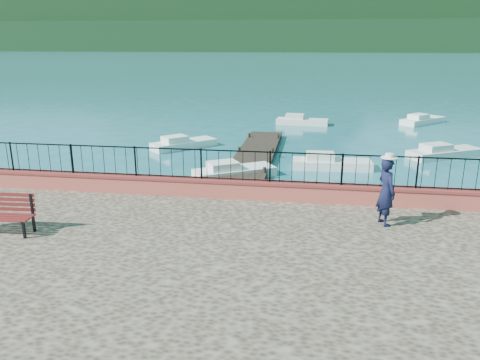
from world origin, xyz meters
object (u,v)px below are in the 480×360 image
(boat_3, at_px, (184,141))
(boat_2, at_px, (445,150))
(boat_1, at_px, (332,161))
(boat_5, at_px, (423,118))
(person, at_px, (386,192))
(boat_0, at_px, (234,169))
(boat_4, at_px, (302,119))

(boat_3, bearing_deg, boat_2, -44.79)
(boat_1, height_order, boat_5, same)
(person, relative_size, boat_2, 0.44)
(boat_0, distance_m, boat_2, 11.98)
(boat_1, xyz_separation_m, boat_5, (7.30, 14.45, 0.00))
(boat_5, bearing_deg, boat_1, -161.29)
(boat_0, height_order, boat_4, same)
(boat_5, bearing_deg, person, -148.76)
(boat_5, bearing_deg, boat_3, 170.68)
(boat_0, distance_m, boat_5, 20.43)
(boat_0, bearing_deg, person, -87.61)
(person, distance_m, boat_2, 14.65)
(boat_2, bearing_deg, boat_0, 178.26)
(person, distance_m, boat_5, 25.58)
(person, distance_m, boat_0, 9.89)
(boat_0, distance_m, boat_3, 6.86)
(boat_2, bearing_deg, boat_5, 54.49)
(boat_0, bearing_deg, boat_4, 47.78)
(boat_1, bearing_deg, boat_5, 60.36)
(person, relative_size, boat_3, 0.48)
(boat_1, bearing_deg, boat_0, -156.27)
(person, xyz_separation_m, boat_5, (6.29, 24.74, -1.73))
(boat_2, bearing_deg, boat_4, 100.98)
(boat_4, bearing_deg, boat_2, -45.06)
(boat_4, bearing_deg, boat_1, -77.43)
(boat_0, height_order, boat_1, same)
(boat_0, xyz_separation_m, boat_5, (11.78, 16.69, 0.00))
(person, bearing_deg, boat_1, -17.92)
(boat_1, distance_m, boat_3, 9.08)
(boat_2, distance_m, boat_3, 14.55)
(boat_1, height_order, boat_3, same)
(boat_4, bearing_deg, boat_3, -121.21)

